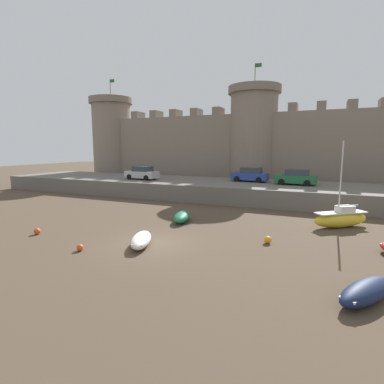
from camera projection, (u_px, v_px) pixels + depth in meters
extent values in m
plane|color=#4C3D2D|center=(152.00, 243.00, 17.73)|extent=(160.00, 160.00, 0.00)
cube|color=#666059|center=(234.00, 190.00, 33.81)|extent=(60.31, 10.00, 1.76)
cube|color=gray|center=(253.00, 151.00, 41.92)|extent=(48.31, 2.80, 10.20)
cylinder|color=gray|center=(112.00, 143.00, 51.20)|extent=(6.37, 6.37, 12.86)
cylinder|color=#796B5D|center=(111.00, 101.00, 50.18)|extent=(7.14, 7.14, 1.00)
cylinder|color=#4C4742|center=(110.00, 89.00, 49.88)|extent=(0.10, 0.10, 3.00)
cube|color=#19591E|center=(112.00, 81.00, 49.53)|extent=(0.80, 0.04, 0.50)
cylinder|color=gray|center=(253.00, 142.00, 41.73)|extent=(6.37, 6.37, 12.86)
cylinder|color=#796B5D|center=(255.00, 90.00, 40.71)|extent=(7.14, 7.14, 1.00)
cylinder|color=#4C4742|center=(255.00, 75.00, 40.41)|extent=(0.10, 0.10, 3.00)
cube|color=#19591E|center=(259.00, 65.00, 40.06)|extent=(0.80, 0.04, 0.50)
cube|color=gray|center=(138.00, 116.00, 48.46)|extent=(1.10, 2.52, 1.10)
cube|color=gray|center=(157.00, 115.00, 47.12)|extent=(1.10, 2.52, 1.10)
cube|color=gray|center=(176.00, 114.00, 45.78)|extent=(1.10, 2.52, 1.10)
cube|color=gray|center=(197.00, 113.00, 44.44)|extent=(1.10, 2.52, 1.10)
cube|color=gray|center=(218.00, 112.00, 43.10)|extent=(1.10, 2.52, 1.10)
cube|color=gray|center=(293.00, 108.00, 39.08)|extent=(1.10, 2.52, 1.10)
cube|color=gray|center=(322.00, 107.00, 37.74)|extent=(1.10, 2.52, 1.10)
cube|color=gray|center=(352.00, 105.00, 36.40)|extent=(1.10, 2.52, 1.10)
ellipsoid|color=yellow|center=(340.00, 220.00, 21.25)|extent=(4.07, 3.50, 1.11)
cube|color=silver|center=(341.00, 213.00, 21.17)|extent=(3.56, 3.06, 0.08)
cube|color=silver|center=(345.00, 209.00, 21.21)|extent=(1.39, 1.30, 0.44)
cylinder|color=silver|center=(341.00, 177.00, 20.75)|extent=(0.10, 0.10, 5.00)
cylinder|color=silver|center=(347.00, 205.00, 21.21)|extent=(1.58, 1.25, 0.08)
ellipsoid|color=#141E3D|center=(366.00, 291.00, 11.02)|extent=(2.59, 3.33, 0.75)
ellipsoid|color=navy|center=(366.00, 290.00, 11.01)|extent=(2.08, 2.71, 0.41)
cube|color=beige|center=(369.00, 287.00, 11.14)|extent=(0.86, 0.63, 0.06)
cube|color=beige|center=(348.00, 300.00, 10.28)|extent=(0.64, 0.54, 0.08)
ellipsoid|color=#1E6B47|center=(182.00, 217.00, 22.86)|extent=(1.76, 3.05, 0.77)
ellipsoid|color=#339266|center=(182.00, 216.00, 22.85)|extent=(1.40, 2.49, 0.42)
cube|color=beige|center=(181.00, 216.00, 22.64)|extent=(0.97, 0.42, 0.06)
cube|color=beige|center=(185.00, 213.00, 23.94)|extent=(0.66, 0.42, 0.08)
ellipsoid|color=silver|center=(141.00, 240.00, 17.25)|extent=(2.11, 3.13, 0.71)
ellipsoid|color=white|center=(141.00, 239.00, 17.24)|extent=(1.69, 2.55, 0.39)
cube|color=beige|center=(142.00, 237.00, 17.45)|extent=(0.90, 0.53, 0.06)
cube|color=beige|center=(137.00, 245.00, 16.10)|extent=(0.64, 0.48, 0.08)
sphere|color=#E04C1E|center=(80.00, 248.00, 16.43)|extent=(0.37, 0.37, 0.37)
sphere|color=orange|center=(268.00, 240.00, 17.69)|extent=(0.45, 0.45, 0.45)
sphere|color=#E04C1E|center=(37.00, 231.00, 19.56)|extent=(0.42, 0.42, 0.42)
cube|color=#263F99|center=(250.00, 176.00, 34.37)|extent=(4.22, 2.01, 0.80)
cube|color=#2D3842|center=(251.00, 170.00, 34.19)|extent=(2.36, 1.66, 0.64)
cylinder|color=black|center=(237.00, 179.00, 34.25)|extent=(0.65, 0.23, 0.64)
cylinder|color=black|center=(242.00, 178.00, 35.74)|extent=(0.65, 0.23, 0.64)
cylinder|color=black|center=(259.00, 180.00, 33.08)|extent=(0.65, 0.23, 0.64)
cylinder|color=black|center=(263.00, 179.00, 34.57)|extent=(0.65, 0.23, 0.64)
cube|color=#B2B5B7|center=(142.00, 174.00, 36.65)|extent=(4.22, 2.01, 0.80)
cube|color=#2D3842|center=(143.00, 169.00, 36.48)|extent=(2.36, 1.66, 0.64)
cylinder|color=black|center=(129.00, 177.00, 36.53)|extent=(0.65, 0.23, 0.64)
cylinder|color=black|center=(138.00, 176.00, 38.02)|extent=(0.65, 0.23, 0.64)
cylinder|color=black|center=(146.00, 178.00, 35.36)|extent=(0.65, 0.23, 0.64)
cylinder|color=black|center=(154.00, 177.00, 36.85)|extent=(0.65, 0.23, 0.64)
cube|color=#1E6638|center=(295.00, 179.00, 31.37)|extent=(4.22, 2.01, 0.80)
cube|color=#2D3842|center=(297.00, 172.00, 31.19)|extent=(2.36, 1.66, 0.64)
cylinder|color=black|center=(281.00, 182.00, 31.25)|extent=(0.65, 0.23, 0.64)
cylinder|color=black|center=(284.00, 180.00, 32.74)|extent=(0.65, 0.23, 0.64)
cylinder|color=black|center=(307.00, 183.00, 30.08)|extent=(0.65, 0.23, 0.64)
cylinder|color=black|center=(309.00, 182.00, 31.57)|extent=(0.65, 0.23, 0.64)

